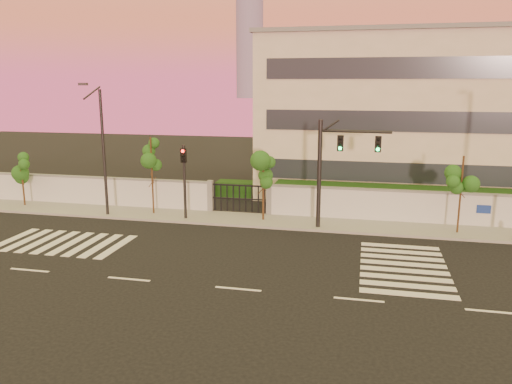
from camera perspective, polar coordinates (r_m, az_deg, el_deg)
ground at (r=21.45m, az=-2.06°, el=-11.02°), size 120.00×120.00×0.00m
sidewalk at (r=31.13m, az=2.79°, el=-3.40°), size 60.00×3.00×0.15m
perimeter_wall at (r=32.30m, az=3.44°, el=-1.01°), size 60.00×0.36×2.20m
hedge_row at (r=34.87m, az=5.87°, el=-0.49°), size 41.00×4.25×1.80m
institutional_building at (r=41.31m, az=18.23°, el=8.44°), size 24.40×12.40×12.25m
road_markings at (r=25.21m, az=-3.41°, el=-7.38°), size 57.00×7.62×0.02m
street_tree_b at (r=38.12m, az=-25.20°, el=2.43°), size 1.48×1.18×3.71m
street_tree_c at (r=32.85m, az=-11.84°, el=3.79°), size 1.32×1.05×5.15m
street_tree_d at (r=30.66m, az=0.90°, el=2.46°), size 1.61×1.28×4.42m
street_tree_e at (r=30.21m, az=22.51°, el=1.56°), size 1.32×1.05×4.56m
traffic_signal_main at (r=29.06m, az=8.89°, el=3.45°), size 4.10×0.48×6.48m
traffic_signal_secondary at (r=31.30m, az=-8.21°, el=2.15°), size 0.37×0.35×4.80m
streetlight_west at (r=33.04m, az=-17.20°, el=5.00°), size 0.51×2.05×8.53m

